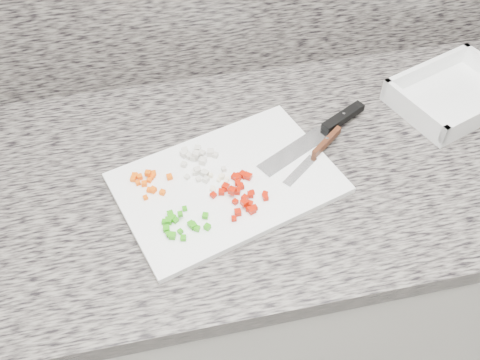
# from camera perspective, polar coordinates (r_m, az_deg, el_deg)

# --- Properties ---
(cabinet) EXTENTS (3.92, 0.62, 0.86)m
(cabinet) POSITION_cam_1_polar(r_m,az_deg,el_deg) (1.44, 2.12, -10.88)
(cabinet) COLOR silver
(cabinet) RESTS_ON ground
(countertop) EXTENTS (3.96, 0.64, 0.04)m
(countertop) POSITION_cam_1_polar(r_m,az_deg,el_deg) (1.07, 2.80, 1.21)
(countertop) COLOR slate
(countertop) RESTS_ON cabinet
(cutting_board) EXTENTS (0.46, 0.37, 0.01)m
(cutting_board) POSITION_cam_1_polar(r_m,az_deg,el_deg) (1.01, -1.35, -0.33)
(cutting_board) COLOR white
(cutting_board) RESTS_ON countertop
(carrot_pile) EXTENTS (0.08, 0.07, 0.02)m
(carrot_pile) POSITION_cam_1_polar(r_m,az_deg,el_deg) (1.01, -9.79, -0.07)
(carrot_pile) COLOR #F95B05
(carrot_pile) RESTS_ON cutting_board
(onion_pile) EXTENTS (0.08, 0.10, 0.02)m
(onion_pile) POSITION_cam_1_polar(r_m,az_deg,el_deg) (1.04, -4.48, 2.09)
(onion_pile) COLOR beige
(onion_pile) RESTS_ON cutting_board
(green_pepper_pile) EXTENTS (0.08, 0.07, 0.02)m
(green_pepper_pile) POSITION_cam_1_polar(r_m,az_deg,el_deg) (0.94, -6.31, -4.68)
(green_pepper_pile) COLOR #2A9C0E
(green_pepper_pile) RESTS_ON cutting_board
(red_pepper_pile) EXTENTS (0.11, 0.11, 0.02)m
(red_pepper_pile) POSITION_cam_1_polar(r_m,az_deg,el_deg) (0.98, 0.07, -1.24)
(red_pepper_pile) COLOR #B01302
(red_pepper_pile) RESTS_ON cutting_board
(garlic_pile) EXTENTS (0.04, 0.05, 0.01)m
(garlic_pile) POSITION_cam_1_polar(r_m,az_deg,el_deg) (1.00, -2.23, -0.23)
(garlic_pile) COLOR #FBEBC2
(garlic_pile) RESTS_ON cutting_board
(chef_knife) EXTENTS (0.26, 0.16, 0.02)m
(chef_knife) POSITION_cam_1_polar(r_m,az_deg,el_deg) (1.11, 9.27, 5.47)
(chef_knife) COLOR white
(chef_knife) RESTS_ON cutting_board
(paring_knife) EXTENTS (0.15, 0.13, 0.02)m
(paring_knife) POSITION_cam_1_polar(r_m,az_deg,el_deg) (1.07, 8.54, 3.30)
(paring_knife) COLOR white
(paring_knife) RESTS_ON cutting_board
(tray) EXTENTS (0.30, 0.26, 0.05)m
(tray) POSITION_cam_1_polar(r_m,az_deg,el_deg) (1.26, 21.79, 8.36)
(tray) COLOR white
(tray) RESTS_ON countertop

